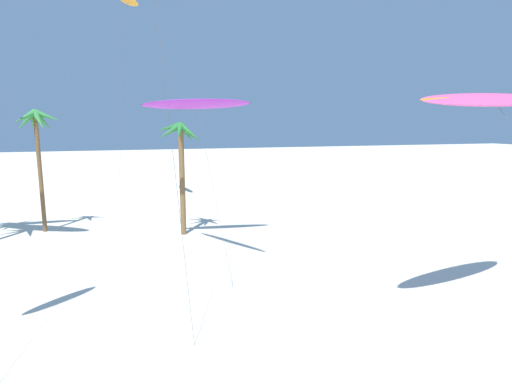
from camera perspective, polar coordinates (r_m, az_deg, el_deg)
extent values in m
cylinder|color=brown|center=(37.94, -27.89, 2.32)|extent=(0.33, 0.33, 9.84)
cone|color=#33843D|center=(37.40, -27.10, 9.37)|extent=(2.11, 0.92, 1.18)
cone|color=#33843D|center=(38.21, -27.60, 8.78)|extent=(1.53, 1.78, 1.77)
cone|color=#33843D|center=(38.44, -28.64, 8.73)|extent=(1.26, 1.90, 1.73)
cone|color=#33843D|center=(37.98, -29.40, 8.64)|extent=(1.87, 0.86, 1.77)
cone|color=#33843D|center=(37.18, -29.53, 9.08)|extent=(1.75, 1.90, 1.30)
cone|color=#33843D|center=(37.07, -27.99, 8.75)|extent=(1.44, 1.82, 1.77)
cylinder|color=brown|center=(33.30, -10.26, 1.54)|extent=(0.44, 0.44, 8.82)
cone|color=#287533|center=(33.14, -9.09, 8.05)|extent=(1.97, 0.67, 1.74)
cone|color=#287533|center=(33.67, -9.67, 8.10)|extent=(1.71, 1.85, 1.70)
cone|color=#287533|center=(33.89, -11.18, 8.68)|extent=(1.19, 2.20, 1.07)
cone|color=#287533|center=(33.47, -12.02, 8.76)|extent=(2.07, 1.67, 0.94)
cone|color=#287533|center=(32.62, -11.93, 8.24)|extent=(2.15, 1.17, 1.46)
cone|color=#287533|center=(32.06, -10.62, 8.36)|extent=(0.99, 2.17, 1.37)
cone|color=#287533|center=(32.33, -9.36, 8.30)|extent=(1.67, 2.01, 1.47)
ellipsoid|color=orange|center=(47.50, -17.42, 24.11)|extent=(2.72, 6.11, 2.48)
ellipsoid|color=blue|center=(47.50, -17.42, 24.14)|extent=(1.93, 5.87, 1.89)
cylinder|color=#4C4C51|center=(43.12, -18.09, 11.24)|extent=(2.06, 5.62, 21.17)
ellipsoid|color=purple|center=(29.58, -8.26, 12.06)|extent=(7.68, 2.43, 1.05)
ellipsoid|color=black|center=(29.58, -8.26, 12.11)|extent=(7.69, 1.53, 0.56)
cylinder|color=#4C4C51|center=(25.64, -6.05, 0.87)|extent=(0.42, 8.61, 10.25)
cylinder|color=#4C4C51|center=(17.89, -12.26, 11.93)|extent=(1.11, 4.58, 19.56)
ellipsoid|color=#EA5193|center=(20.83, 30.25, 11.07)|extent=(9.02, 3.01, 1.13)
ellipsoid|color=orange|center=(20.83, 30.26, 11.15)|extent=(9.01, 2.11, 0.66)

